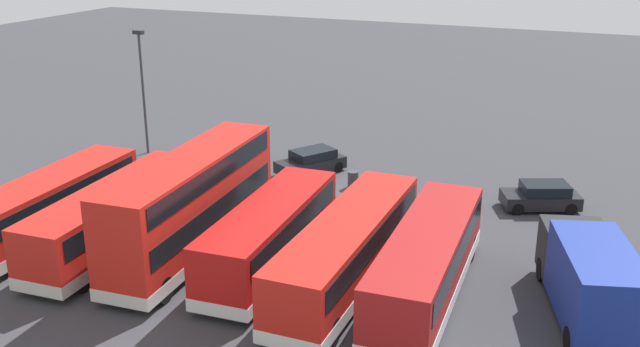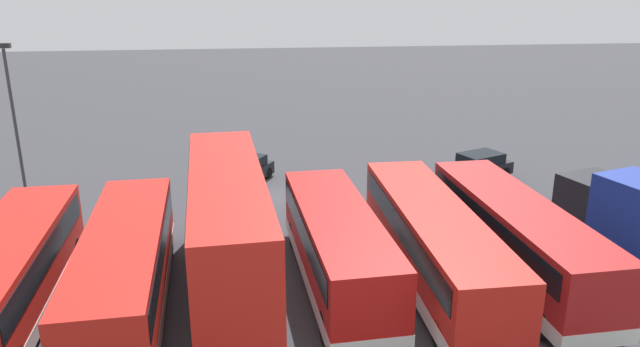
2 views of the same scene
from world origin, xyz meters
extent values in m
plane|color=#38383D|center=(0.00, 0.00, 0.00)|extent=(140.00, 140.00, 0.00)
cube|color=#A51919|center=(-8.94, 9.97, 1.65)|extent=(3.10, 11.28, 2.60)
cube|color=silver|center=(-8.94, 9.97, 0.62)|extent=(3.14, 11.33, 0.55)
cube|color=black|center=(-8.94, 9.97, 2.25)|extent=(3.12, 10.49, 0.90)
cube|color=black|center=(-8.66, 4.36, 2.25)|extent=(2.25, 0.17, 1.10)
cylinder|color=black|center=(-7.61, 5.85, 0.55)|extent=(0.35, 1.11, 1.10)
cylinder|color=black|center=(-9.86, 5.74, 0.55)|extent=(0.35, 1.11, 1.10)
cylinder|color=black|center=(-8.02, 14.21, 0.55)|extent=(0.35, 1.11, 1.10)
cylinder|color=black|center=(-10.27, 14.10, 0.55)|extent=(0.35, 1.11, 1.10)
cube|color=red|center=(-5.62, 10.12, 1.65)|extent=(2.69, 11.98, 2.60)
cube|color=silver|center=(-5.62, 10.12, 0.62)|extent=(2.73, 12.02, 0.55)
cube|color=black|center=(-5.62, 10.12, 2.25)|extent=(2.74, 11.18, 0.90)
cube|color=black|center=(-5.55, 4.11, 2.25)|extent=(2.25, 0.09, 1.10)
cylinder|color=black|center=(-4.44, 5.55, 0.55)|extent=(0.31, 1.10, 1.10)
cylinder|color=black|center=(-6.69, 5.53, 0.55)|extent=(0.31, 1.10, 1.10)
cylinder|color=black|center=(-4.55, 14.70, 0.55)|extent=(0.31, 1.10, 1.10)
cylinder|color=black|center=(-6.80, 14.68, 0.55)|extent=(0.31, 1.10, 1.10)
cube|color=#B71411|center=(-2.01, 10.04, 1.65)|extent=(3.14, 10.24, 2.60)
cube|color=silver|center=(-2.01, 10.04, 0.62)|extent=(3.18, 10.28, 0.55)
cube|color=black|center=(-2.01, 10.04, 2.25)|extent=(3.15, 9.45, 0.90)
cube|color=black|center=(-1.71, 4.96, 2.25)|extent=(2.25, 0.19, 1.10)
cylinder|color=black|center=(-0.67, 6.46, 0.55)|extent=(0.36, 1.12, 1.10)
cylinder|color=black|center=(-2.92, 6.32, 0.55)|extent=(0.36, 1.12, 1.10)
cylinder|color=black|center=(-1.10, 13.75, 0.55)|extent=(0.36, 1.12, 1.10)
cylinder|color=black|center=(-3.35, 13.62, 0.55)|extent=(0.36, 1.12, 1.10)
cube|color=red|center=(1.94, 9.92, 2.45)|extent=(3.34, 12.09, 4.20)
cube|color=silver|center=(1.94, 9.92, 0.62)|extent=(3.38, 12.14, 0.55)
cube|color=black|center=(1.94, 9.92, 2.25)|extent=(3.35, 11.30, 0.90)
cube|color=black|center=(1.94, 9.92, 3.95)|extent=(3.35, 11.30, 0.90)
cube|color=black|center=(2.34, 3.92, 2.25)|extent=(2.25, 0.21, 1.10)
cylinder|color=black|center=(3.36, 5.43, 0.55)|extent=(0.37, 1.12, 1.10)
cylinder|color=black|center=(1.12, 5.28, 0.55)|extent=(0.37, 1.12, 1.10)
cylinder|color=black|center=(0.51, 14.41, 0.55)|extent=(0.37, 1.12, 1.10)
cube|color=red|center=(5.45, 10.88, 1.65)|extent=(3.17, 11.28, 2.60)
cube|color=silver|center=(5.45, 10.88, 0.62)|extent=(3.21, 11.32, 0.55)
cube|color=black|center=(5.45, 10.88, 2.25)|extent=(3.18, 10.48, 0.90)
cube|color=black|center=(5.76, 5.28, 2.25)|extent=(2.25, 0.19, 1.10)
cylinder|color=black|center=(6.80, 6.77, 0.55)|extent=(0.36, 1.12, 1.10)
cylinder|color=black|center=(4.56, 6.65, 0.55)|extent=(0.36, 1.12, 1.10)
cube|color=red|center=(9.19, 10.89, 1.65)|extent=(2.97, 10.45, 2.60)
cube|color=silver|center=(9.19, 10.89, 0.62)|extent=(3.01, 10.49, 0.55)
cube|color=black|center=(9.19, 10.89, 2.25)|extent=(3.00, 9.65, 0.90)
cube|color=black|center=(9.40, 5.69, 2.25)|extent=(2.25, 0.15, 1.10)
cylinder|color=black|center=(10.47, 7.16, 0.55)|extent=(0.34, 1.11, 1.10)
cylinder|color=black|center=(8.22, 7.07, 0.55)|extent=(0.34, 1.11, 1.10)
cube|color=black|center=(-14.11, 6.24, 1.50)|extent=(2.98, 2.64, 2.20)
cylinder|color=black|center=(-13.03, 6.57, 0.50)|extent=(0.56, 1.04, 1.00)
cylinder|color=black|center=(-15.19, 5.91, 0.50)|extent=(0.56, 1.04, 1.00)
cube|color=black|center=(1.51, -2.24, 0.53)|extent=(3.72, 4.47, 0.70)
cube|color=black|center=(1.41, -2.41, 1.15)|extent=(2.71, 2.98, 0.55)
cylinder|color=black|center=(1.61, -0.57, 0.32)|extent=(0.52, 0.66, 0.64)
cylinder|color=black|center=(2.97, -1.41, 0.32)|extent=(0.52, 0.66, 0.64)
cylinder|color=black|center=(0.06, -3.07, 0.32)|extent=(0.52, 0.66, 0.64)
cylinder|color=black|center=(1.42, -3.91, 0.32)|extent=(0.52, 0.66, 0.64)
cube|color=black|center=(-11.94, -1.70, 0.53)|extent=(4.33, 3.22, 0.70)
cube|color=black|center=(-12.12, -1.78, 1.15)|extent=(2.82, 2.44, 0.55)
cylinder|color=black|center=(-11.00, -0.42, 0.32)|extent=(0.67, 0.46, 0.64)
cylinder|color=black|center=(-10.36, -1.89, 0.32)|extent=(0.67, 0.46, 0.64)
cylinder|color=black|center=(-13.51, -1.51, 0.32)|extent=(0.67, 0.46, 0.64)
cylinder|color=black|center=(-12.87, -2.98, 0.32)|extent=(0.67, 0.46, 0.64)
cylinder|color=#38383D|center=(12.94, -1.75, 3.84)|extent=(0.16, 0.16, 7.69)
cube|color=#262628|center=(12.94, -1.75, 7.84)|extent=(0.70, 0.30, 0.24)
cylinder|color=#333338|center=(-1.73, -0.89, 0.47)|extent=(0.60, 0.60, 0.95)
camera|label=1|loc=(-15.21, 35.46, 14.36)|focal=40.67mm
camera|label=2|loc=(1.12, 30.24, 11.08)|focal=34.07mm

